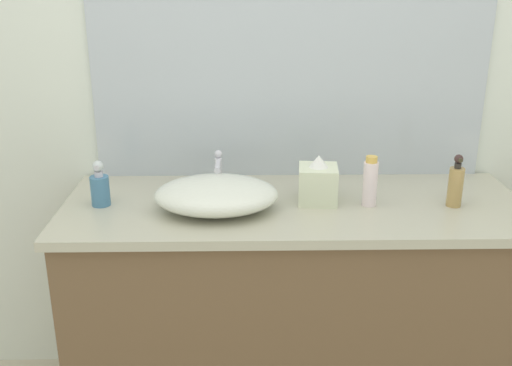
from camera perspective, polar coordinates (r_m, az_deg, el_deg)
name	(u,v)px	position (r m, az deg, el deg)	size (l,w,h in m)	color
bathroom_wall_rear	(266,53)	(2.23, 0.99, 12.34)	(6.00, 0.06, 2.60)	silver
vanity_counter	(292,311)	(2.21, 3.43, -12.06)	(1.56, 0.59, 0.84)	brown
wall_mirror_panel	(292,3)	(2.17, 3.42, 16.77)	(1.44, 0.01, 1.26)	#B2BCC6
sink_basin	(216,195)	(1.95, -3.81, -1.13)	(0.40, 0.31, 0.10)	silver
faucet	(218,168)	(2.10, -3.62, 1.40)	(0.03, 0.13, 0.14)	silver
soap_dispenser	(456,184)	(2.08, 18.53, -0.13)	(0.05, 0.05, 0.18)	tan
lotion_bottle	(100,187)	(2.05, -14.69, -0.42)	(0.06, 0.06, 0.16)	teal
perfume_bottle	(370,182)	(2.01, 10.84, 0.09)	(0.05, 0.05, 0.17)	white
tissue_box	(318,182)	(2.02, 5.94, 0.09)	(0.14, 0.14, 0.16)	beige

